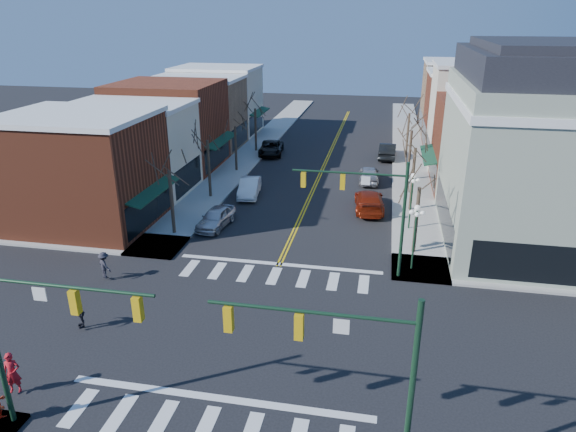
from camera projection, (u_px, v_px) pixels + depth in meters
The scene contains 35 objects.
ground at pixel (247, 335), 25.47m from camera, with size 160.00×160.00×0.00m, color black.
sidewalk_left at pixel (211, 193), 45.22m from camera, with size 3.50×70.00×0.15m, color #9E9B93.
sidewalk_right at pixel (414, 206), 42.16m from camera, with size 3.50×70.00×0.15m, color #9E9B93.
bldg_left_brick_a at pixel (83, 173), 37.43m from camera, with size 10.00×8.50×8.00m, color maroon.
bldg_left_stucco_a at pixel (132, 150), 44.59m from camera, with size 10.00×7.00×7.50m, color beige.
bldg_left_brick_b at pixel (169, 126), 51.70m from camera, with size 10.00×9.00×8.50m, color maroon.
bldg_left_tan at pixel (197, 114), 59.36m from camera, with size 10.00×7.50×7.80m, color #A17D59.
bldg_left_stucco_b at pixel (218, 102), 66.35m from camera, with size 10.00×8.00×8.20m, color beige.
bldg_right_brick_a at pixel (495, 146), 44.77m from camera, with size 10.00×8.50×8.00m, color maroon.
bldg_right_stucco at pixel (482, 118), 51.47m from camera, with size 10.00×7.00×10.00m, color beige.
bldg_right_brick_b at pixel (471, 112), 58.59m from camera, with size 10.00×8.00×8.50m, color maroon.
bldg_right_tan at pixel (463, 99), 65.79m from camera, with size 10.00×8.00×9.00m, color #A17D59.
victorian_corner at pixel (548, 148), 33.34m from camera, with size 12.25×14.25×13.30m.
traffic_mast_near_left at pixel (35, 325), 17.95m from camera, with size 6.60×0.28×7.20m.
traffic_mast_near_right at pixel (353, 363), 16.01m from camera, with size 6.60×0.28×7.20m.
traffic_mast_far_right at pixel (372, 202), 29.51m from camera, with size 6.60×0.28×7.20m.
lamppost_corner at pixel (415, 226), 30.69m from camera, with size 0.36×0.36×4.33m.
lamppost_midblock at pixel (412, 192), 36.62m from camera, with size 0.36×0.36×4.33m.
tree_left_a at pixel (172, 203), 36.10m from camera, with size 0.24×0.24×4.76m, color #382B21.
tree_left_b at pixel (209, 169), 43.34m from camera, with size 0.24×0.24×5.04m, color #382B21.
tree_left_c at pixel (236, 149), 50.73m from camera, with size 0.24×0.24×4.55m, color #382B21.
tree_left_d at pixel (256, 130), 57.97m from camera, with size 0.24×0.24×4.90m, color #382B21.
tree_right_a at pixel (416, 221), 33.18m from camera, with size 0.24×0.24×4.62m, color #382B21.
tree_right_b at pixel (412, 180), 40.37m from camera, with size 0.24×0.24×5.18m, color #382B21.
tree_right_c at pixel (409, 156), 47.74m from camera, with size 0.24×0.24×4.83m, color #382B21.
tree_right_d at pixel (407, 136), 55.01m from camera, with size 0.24×0.24×4.97m, color #382B21.
car_left_near at pixel (216, 218), 37.97m from camera, with size 1.73×4.30×1.47m, color silver.
car_left_mid at pixel (249, 187), 44.46m from camera, with size 1.60×4.59×1.51m, color white.
car_left_far at pixel (271, 148), 57.33m from camera, with size 2.47×5.36×1.49m, color black.
car_right_near at pixel (369, 201), 41.17m from camera, with size 2.22×5.46×1.59m, color maroon.
car_right_mid at pixel (369, 174), 48.00m from camera, with size 1.82×4.51×1.54m, color #B1B0B5.
car_right_far at pixel (387, 151), 55.89m from camera, with size 1.76×5.05×1.66m, color black.
pedestrian_red_a at pixel (12, 373), 21.12m from camera, with size 0.67×0.44×1.85m, color #B3131C.
pedestrian_dark_a at pixel (80, 312), 25.58m from camera, with size 0.97×0.41×1.66m, color black.
pedestrian_dark_b at pixel (104, 265), 30.33m from camera, with size 1.06×0.61×1.65m, color #23212A.
Camera 1 is at (6.03, -20.71, 14.91)m, focal length 32.00 mm.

